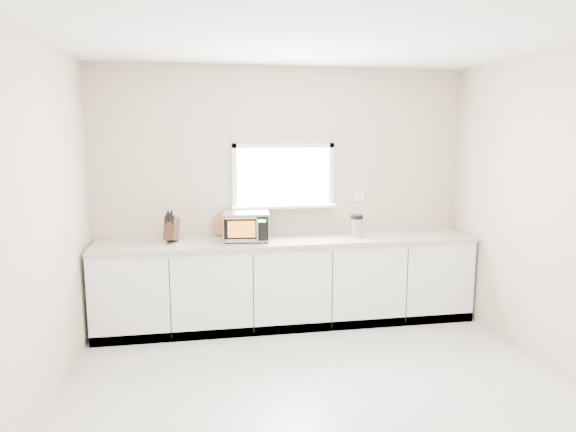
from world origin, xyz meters
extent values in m
plane|color=beige|center=(0.00, 0.00, 0.00)|extent=(4.00, 4.00, 0.00)
cube|color=#BEAB97|center=(0.00, 2.00, 1.35)|extent=(4.00, 0.02, 2.70)
cube|color=white|center=(0.00, 1.99, 1.55)|extent=(1.00, 0.02, 0.60)
cube|color=white|center=(0.00, 1.92, 1.23)|extent=(1.12, 0.16, 0.03)
cube|color=white|center=(0.00, 1.97, 1.88)|extent=(1.10, 0.04, 0.05)
cube|color=white|center=(0.00, 1.97, 1.23)|extent=(1.10, 0.04, 0.05)
cube|color=white|center=(-0.53, 1.97, 1.55)|extent=(0.05, 0.04, 0.70)
cube|color=white|center=(0.53, 1.97, 1.55)|extent=(0.05, 0.04, 0.70)
cube|color=white|center=(0.85, 1.99, 1.32)|extent=(0.12, 0.01, 0.12)
cube|color=white|center=(0.00, 1.70, 0.44)|extent=(3.92, 0.60, 0.88)
cube|color=beige|center=(0.00, 1.69, 0.90)|extent=(3.92, 0.64, 0.04)
cylinder|color=black|center=(-0.64, 1.58, 0.93)|extent=(0.02, 0.02, 0.01)
cylinder|color=black|center=(-0.61, 1.85, 0.93)|extent=(0.02, 0.02, 0.01)
cylinder|color=black|center=(-0.26, 1.54, 0.93)|extent=(0.02, 0.02, 0.01)
cylinder|color=black|center=(-0.23, 1.81, 0.93)|extent=(0.02, 0.02, 0.01)
cube|color=#AFB2B6|center=(-0.43, 1.70, 1.07)|extent=(0.49, 0.39, 0.27)
cube|color=black|center=(-0.45, 1.52, 1.07)|extent=(0.44, 0.06, 0.24)
cube|color=orange|center=(-0.50, 1.52, 1.07)|extent=(0.27, 0.03, 0.16)
cylinder|color=silver|center=(-0.35, 1.48, 1.07)|extent=(0.02, 0.02, 0.21)
cube|color=black|center=(-0.30, 1.50, 1.07)|extent=(0.11, 0.02, 0.23)
cube|color=#19FF33|center=(-0.30, 1.49, 1.15)|extent=(0.08, 0.01, 0.03)
cube|color=silver|center=(-0.43, 1.70, 1.21)|extent=(0.49, 0.39, 0.01)
cube|color=#3F2216|center=(-1.18, 1.74, 1.06)|extent=(0.16, 0.25, 0.27)
cube|color=black|center=(-1.23, 1.70, 1.17)|extent=(0.03, 0.05, 0.10)
cube|color=black|center=(-1.19, 1.69, 1.18)|extent=(0.03, 0.05, 0.10)
cube|color=black|center=(-1.16, 1.68, 1.16)|extent=(0.03, 0.05, 0.10)
cube|color=black|center=(-1.21, 1.70, 1.20)|extent=(0.03, 0.05, 0.10)
cube|color=black|center=(-1.17, 1.69, 1.20)|extent=(0.03, 0.05, 0.10)
cylinder|color=#AC8442|center=(-0.62, 1.94, 1.06)|extent=(0.27, 0.07, 0.27)
cylinder|color=#AFB2B6|center=(0.73, 1.67, 1.02)|extent=(0.16, 0.16, 0.19)
cylinder|color=black|center=(0.73, 1.67, 1.14)|extent=(0.16, 0.16, 0.05)
camera|label=1|loc=(-0.92, -3.44, 1.99)|focal=32.00mm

